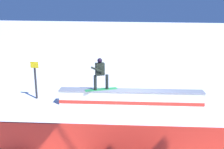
{
  "coord_description": "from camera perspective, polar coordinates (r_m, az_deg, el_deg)",
  "views": [
    {
      "loc": [
        -1.29,
        11.62,
        4.52
      ],
      "look_at": [
        0.68,
        1.08,
        1.71
      ],
      "focal_mm": 42.88,
      "sensor_mm": 36.0,
      "label": 1
    }
  ],
  "objects": [
    {
      "name": "safety_fence",
      "position": [
        8.25,
        0.26,
        -14.13
      ],
      "size": [
        11.58,
        1.47,
        1.08
      ],
      "primitive_type": "cube",
      "rotation": [
        0.0,
        0.0,
        0.12
      ],
      "color": "red",
      "rests_on": "ground_plane"
    },
    {
      "name": "snowboarder",
      "position": [
        12.13,
        -2.53,
        0.38
      ],
      "size": [
        1.48,
        0.93,
        1.48
      ],
      "color": "#289148",
      "rests_on": "grind_box"
    },
    {
      "name": "ground_plane",
      "position": [
        12.54,
        3.98,
        -6.46
      ],
      "size": [
        120.0,
        120.0,
        0.0
      ],
      "primitive_type": "plane",
      "color": "white"
    },
    {
      "name": "trail_marker",
      "position": [
        13.55,
        -16.01,
        -0.94
      ],
      "size": [
        0.4,
        0.1,
        1.86
      ],
      "color": "#262628",
      "rests_on": "ground_plane"
    },
    {
      "name": "grind_box",
      "position": [
        12.43,
        4.01,
        -5.06
      ],
      "size": [
        6.63,
        1.36,
        0.72
      ],
      "color": "white",
      "rests_on": "ground_plane"
    }
  ]
}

